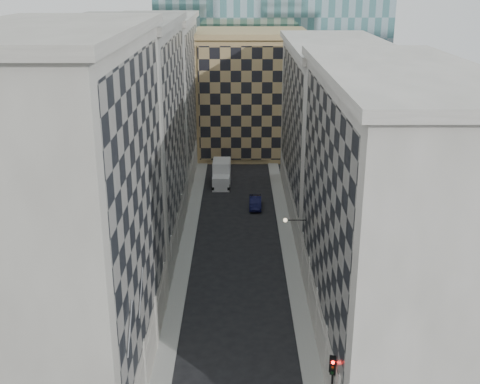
{
  "coord_description": "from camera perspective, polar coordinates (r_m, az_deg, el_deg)",
  "views": [
    {
      "loc": [
        0.08,
        -24.64,
        26.2
      ],
      "look_at": [
        0.21,
        15.63,
        11.81
      ],
      "focal_mm": 45.0,
      "sensor_mm": 36.0,
      "label": 1
    }
  ],
  "objects": [
    {
      "name": "dark_car",
      "position": [
        72.37,
        1.46,
        -0.99
      ],
      "size": [
        1.5,
        4.14,
        1.36
      ],
      "primitive_type": "imported",
      "rotation": [
        0.0,
        0.0,
        -0.02
      ],
      "color": "black",
      "rests_on": "ground"
    },
    {
      "name": "bldg_right_a",
      "position": [
        44.05,
        14.03,
        -2.09
      ],
      "size": [
        10.8,
        26.8,
        20.7
      ],
      "color": "#AAA69B",
      "rests_on": "ground"
    },
    {
      "name": "tan_block",
      "position": [
        94.06,
        1.01,
        9.39
      ],
      "size": [
        16.8,
        14.8,
        18.8
      ],
      "color": "tan",
      "rests_on": "ground"
    },
    {
      "name": "bldg_left_b",
      "position": [
        60.53,
        -10.65,
        5.1
      ],
      "size": [
        10.8,
        22.8,
        22.7
      ],
      "color": "gray",
      "rests_on": "ground"
    },
    {
      "name": "sidewalk_west",
      "position": [
        60.8,
        -5.22,
        -5.87
      ],
      "size": [
        1.5,
        100.0,
        0.15
      ],
      "primitive_type": "cube",
      "color": "#989893",
      "rests_on": "ground"
    },
    {
      "name": "bracket_lamp",
      "position": [
        52.77,
        4.51,
        -2.67
      ],
      "size": [
        1.98,
        0.36,
        0.36
      ],
      "color": "black",
      "rests_on": "ground"
    },
    {
      "name": "sidewalk_east",
      "position": [
        60.78,
        4.74,
        -5.86
      ],
      "size": [
        1.5,
        100.0,
        0.15
      ],
      "primitive_type": "cube",
      "color": "#989893",
      "rests_on": "ground"
    },
    {
      "name": "bldg_left_a",
      "position": [
        39.96,
        -16.1,
        -2.23
      ],
      "size": [
        10.8,
        22.8,
        23.7
      ],
      "color": "#9A958B",
      "rests_on": "ground"
    },
    {
      "name": "bldg_left_c",
      "position": [
        81.85,
        -7.96,
        8.65
      ],
      "size": [
        10.8,
        22.8,
        21.7
      ],
      "color": "#9A958B",
      "rests_on": "ground"
    },
    {
      "name": "flagpoles_left",
      "position": [
        36.14,
        -9.86,
        -10.9
      ],
      "size": [
        0.1,
        6.33,
        2.33
      ],
      "color": "gray",
      "rests_on": "ground"
    },
    {
      "name": "traffic_light",
      "position": [
        38.82,
        8.77,
        -16.74
      ],
      "size": [
        0.54,
        0.53,
        4.41
      ],
      "rotation": [
        0.0,
        0.0,
        -0.33
      ],
      "color": "black",
      "rests_on": "sidewalk_east"
    },
    {
      "name": "box_truck",
      "position": [
        80.33,
        -1.76,
        1.65
      ],
      "size": [
        2.4,
        5.76,
        3.15
      ],
      "rotation": [
        0.0,
        0.0,
        -0.01
      ],
      "color": "silver",
      "rests_on": "ground"
    },
    {
      "name": "bldg_right_b",
      "position": [
        69.46,
        8.83,
        5.81
      ],
      "size": [
        10.8,
        28.8,
        19.7
      ],
      "color": "#AAA69B",
      "rests_on": "ground"
    }
  ]
}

